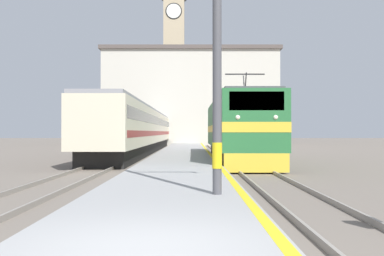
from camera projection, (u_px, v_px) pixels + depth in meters
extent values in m
plane|color=#70665B|center=(183.00, 155.00, 35.59)|extent=(200.00, 200.00, 0.00)
cube|color=#999999|center=(182.00, 156.00, 30.59)|extent=(3.83, 140.00, 0.35)
cube|color=yellow|center=(208.00, 153.00, 30.60)|extent=(0.20, 140.00, 0.00)
cube|color=#70665B|center=(231.00, 158.00, 30.60)|extent=(2.83, 140.00, 0.02)
cube|color=gray|center=(220.00, 157.00, 30.60)|extent=(0.07, 140.00, 0.14)
cube|color=gray|center=(241.00, 157.00, 30.60)|extent=(0.07, 140.00, 0.14)
cube|color=#70665B|center=(125.00, 158.00, 30.58)|extent=(2.84, 140.00, 0.02)
cube|color=gray|center=(115.00, 157.00, 30.58)|extent=(0.07, 140.00, 0.14)
cube|color=gray|center=(136.00, 157.00, 30.58)|extent=(0.07, 140.00, 0.14)
cube|color=black|center=(235.00, 154.00, 27.31)|extent=(2.46, 15.59, 0.90)
cube|color=#286B38|center=(235.00, 124.00, 27.33)|extent=(2.90, 16.94, 2.76)
cube|color=gold|center=(235.00, 129.00, 27.32)|extent=(2.92, 16.96, 0.44)
cube|color=gold|center=(255.00, 163.00, 18.99)|extent=(2.76, 0.30, 0.81)
cube|color=black|center=(255.00, 101.00, 18.92)|extent=(2.32, 0.12, 0.80)
sphere|color=white|center=(236.00, 117.00, 18.87)|extent=(0.20, 0.20, 0.20)
sphere|color=white|center=(274.00, 117.00, 18.88)|extent=(0.20, 0.20, 0.20)
cube|color=#4C4C51|center=(235.00, 101.00, 27.34)|extent=(2.61, 16.10, 0.12)
cylinder|color=#333333|center=(244.00, 83.00, 22.76)|extent=(0.06, 0.63, 1.03)
cylinder|color=#333333|center=(243.00, 85.00, 23.46)|extent=(0.06, 0.63, 1.03)
cube|color=#262626|center=(244.00, 74.00, 23.11)|extent=(2.03, 0.08, 0.06)
cube|color=black|center=(148.00, 145.00, 46.76)|extent=(2.46, 50.85, 0.90)
cube|color=beige|center=(148.00, 128.00, 46.78)|extent=(2.90, 52.96, 2.66)
cube|color=black|center=(148.00, 123.00, 46.78)|extent=(2.92, 51.91, 0.64)
cube|color=maroon|center=(148.00, 133.00, 46.77)|extent=(2.92, 51.91, 0.36)
cube|color=gray|center=(148.00, 114.00, 46.79)|extent=(2.67, 52.96, 0.20)
cylinder|color=#4C4C51|center=(216.00, 34.00, 10.42)|extent=(0.21, 0.21, 7.44)
cylinder|color=yellow|center=(216.00, 155.00, 10.39)|extent=(0.23, 0.23, 0.60)
cube|color=tan|center=(173.00, 71.00, 70.82)|extent=(3.22, 3.22, 22.76)
cylinder|color=black|center=(172.00, 11.00, 69.27)|extent=(2.55, 0.06, 2.55)
cylinder|color=white|center=(172.00, 11.00, 69.24)|extent=(2.25, 0.10, 2.25)
cube|color=beige|center=(189.00, 99.00, 61.86)|extent=(23.39, 7.07, 12.66)
cube|color=#564C47|center=(189.00, 52.00, 61.91)|extent=(23.99, 7.67, 0.50)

